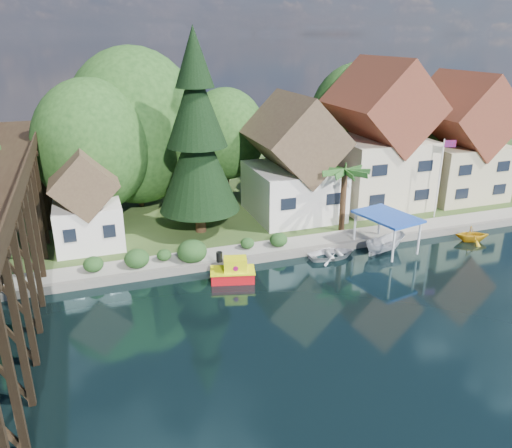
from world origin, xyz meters
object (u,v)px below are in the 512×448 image
at_px(conifer, 197,139).
at_px(boat_canopy, 386,236).
at_px(palm_tree, 345,174).
at_px(house_left, 293,165).
at_px(boat_yellow, 472,233).
at_px(shed, 87,205).
at_px(house_center, 378,144).
at_px(house_right, 458,145).
at_px(flagpole, 442,170).
at_px(tugboat, 233,272).
at_px(boat_white_a, 332,253).

xyz_separation_m(conifer, boat_canopy, (13.04, -7.91, -7.08)).
distance_m(palm_tree, boat_canopy, 6.16).
distance_m(house_left, boat_yellow, 16.23).
bearing_deg(house_left, shed, -175.23).
distance_m(house_center, boat_canopy, 12.24).
xyz_separation_m(house_right, palm_tree, (-15.61, -5.17, -0.29)).
height_order(house_left, boat_yellow, house_left).
bearing_deg(house_center, conifer, -173.61).
xyz_separation_m(house_center, flagpole, (3.13, -5.64, -1.49)).
bearing_deg(palm_tree, conifer, 162.30).
bearing_deg(conifer, palm_tree, -17.70).
distance_m(house_left, house_center, 9.10).
xyz_separation_m(house_left, shed, (-18.00, -1.50, -1.31)).
height_order(tugboat, boat_canopy, boat_canopy).
height_order(shed, tugboat, shed).
height_order(shed, flagpole, shed).
bearing_deg(house_center, palm_tree, -139.37).
bearing_deg(house_right, conifer, -176.78).
distance_m(house_center, conifer, 18.28).
bearing_deg(boat_white_a, house_center, -44.75).
relative_size(boat_white_a, boat_yellow, 1.38).
relative_size(house_center, conifer, 0.85).
relative_size(house_left, boat_canopy, 2.04).
relative_size(house_right, conifer, 0.76).
bearing_deg(shed, boat_white_a, -23.26).
bearing_deg(flagpole, boat_canopy, -152.21).
height_order(conifer, tugboat, conifer).
height_order(conifer, boat_canopy, conifer).
distance_m(house_right, boat_white_a, 21.24).
relative_size(shed, boat_yellow, 2.84).
xyz_separation_m(house_center, boat_white_a, (-9.45, -9.54, -6.02)).
bearing_deg(house_right, boat_canopy, -146.08).
relative_size(conifer, flagpole, 2.28).
distance_m(house_left, shed, 18.11).
distance_m(shed, palm_tree, 20.78).
height_order(conifer, palm_tree, conifer).
xyz_separation_m(house_left, flagpole, (12.13, -5.14, -0.22)).
xyz_separation_m(house_right, shed, (-36.00, -1.50, -1.95)).
bearing_deg(boat_canopy, house_center, 63.17).
bearing_deg(boat_white_a, flagpole, -72.77).
bearing_deg(shed, boat_yellow, -15.68).
bearing_deg(house_right, tugboat, -159.16).
xyz_separation_m(flagpole, tugboat, (-20.92, -5.07, -4.25)).
distance_m(shed, boat_canopy, 23.50).
distance_m(boat_canopy, boat_yellow, 8.12).
xyz_separation_m(conifer, boat_yellow, (21.12, -8.42, -7.68)).
bearing_deg(conifer, boat_canopy, -31.25).
distance_m(tugboat, boat_canopy, 12.81).
bearing_deg(tugboat, shed, 136.60).
relative_size(flagpole, tugboat, 2.11).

